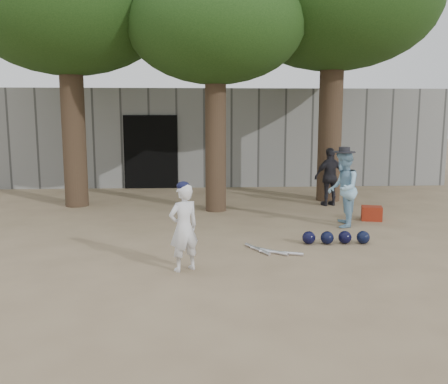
{
  "coord_description": "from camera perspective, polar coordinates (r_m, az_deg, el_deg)",
  "views": [
    {
      "loc": [
        0.1,
        -7.33,
        2.29
      ],
      "look_at": [
        0.6,
        1.0,
        0.95
      ],
      "focal_mm": 40.0,
      "sensor_mm": 36.0,
      "label": 1
    }
  ],
  "objects": [
    {
      "name": "spectator_blue",
      "position": [
        10.26,
        13.43,
        0.35
      ],
      "size": [
        0.77,
        0.88,
        1.54
      ],
      "primitive_type": "imported",
      "rotation": [
        0.0,
        0.0,
        4.43
      ],
      "color": "#8CBBD9",
      "rests_on": "ground"
    },
    {
      "name": "bat_pile",
      "position": [
        8.31,
        5.18,
        -6.72
      ],
      "size": [
        0.89,
        0.72,
        0.06
      ],
      "color": "silver",
      "rests_on": "ground"
    },
    {
      "name": "helmet_row",
      "position": [
        8.99,
        12.68,
        -5.1
      ],
      "size": [
        1.19,
        0.27,
        0.23
      ],
      "color": "black",
      "rests_on": "ground"
    },
    {
      "name": "ground",
      "position": [
        7.68,
        -4.07,
        -8.25
      ],
      "size": [
        70.0,
        70.0,
        0.0
      ],
      "primitive_type": "plane",
      "color": "#937C5E",
      "rests_on": "ground"
    },
    {
      "name": "tree_row",
      "position": [
        12.59,
        -0.48,
        20.09
      ],
      "size": [
        11.4,
        5.8,
        6.69
      ],
      "color": "brown",
      "rests_on": "ground"
    },
    {
      "name": "boy_player",
      "position": [
        7.24,
        -4.63,
        -4.08
      ],
      "size": [
        0.56,
        0.5,
        1.28
      ],
      "primitive_type": "imported",
      "rotation": [
        0.0,
        0.0,
        3.67
      ],
      "color": "white",
      "rests_on": "ground"
    },
    {
      "name": "back_building",
      "position": [
        17.68,
        -3.8,
        6.54
      ],
      "size": [
        16.0,
        5.24,
        3.0
      ],
      "color": "gray",
      "rests_on": "ground"
    },
    {
      "name": "red_bag",
      "position": [
        11.12,
        16.52,
        -2.35
      ],
      "size": [
        0.49,
        0.42,
        0.3
      ],
      "primitive_type": "cube",
      "rotation": [
        0.0,
        0.0,
        -0.26
      ],
      "color": "#A12D15",
      "rests_on": "ground"
    },
    {
      "name": "spectator_dark",
      "position": [
        12.54,
        12.04,
        1.71
      ],
      "size": [
        0.9,
        0.55,
        1.43
      ],
      "primitive_type": "imported",
      "rotation": [
        0.0,
        0.0,
        3.39
      ],
      "color": "black",
      "rests_on": "ground"
    }
  ]
}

